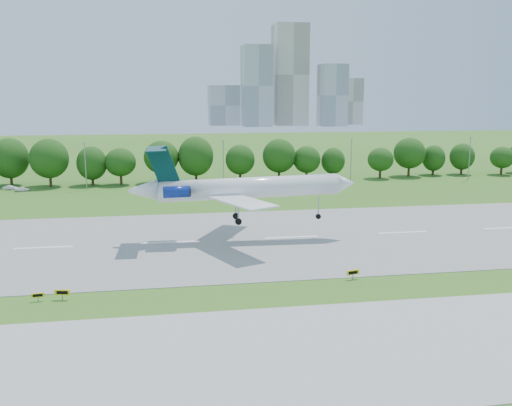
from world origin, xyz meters
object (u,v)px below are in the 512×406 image
object	(u,v)px
airliner	(238,187)
taxi_sign_left	(62,293)
service_vehicle_b	(22,189)
service_vehicle_a	(10,188)

from	to	relation	value
airliner	taxi_sign_left	size ratio (longest dim) A/B	21.13
taxi_sign_left	airliner	bearing A→B (deg)	56.54
taxi_sign_left	service_vehicle_b	size ratio (longest dim) A/B	0.52
service_vehicle_b	taxi_sign_left	bearing A→B (deg)	-175.40
taxi_sign_left	service_vehicle_b	bearing A→B (deg)	116.16
airliner	service_vehicle_a	xyz separation A→B (m)	(-50.22, 60.66, -8.27)
airliner	service_vehicle_b	size ratio (longest dim) A/B	11.00
taxi_sign_left	service_vehicle_a	distance (m)	89.27
taxi_sign_left	service_vehicle_b	xyz separation A→B (m)	(-22.40, 82.22, -0.34)
service_vehicle_b	airliner	bearing A→B (deg)	-151.60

